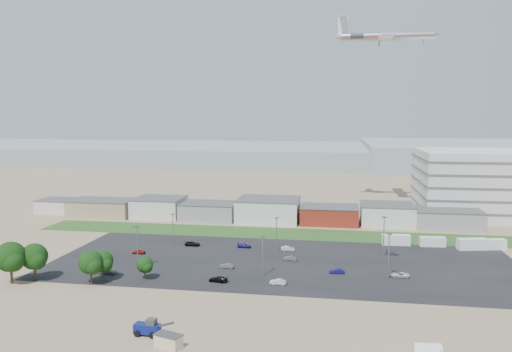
% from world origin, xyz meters
% --- Properties ---
extents(ground, '(700.00, 700.00, 0.00)m').
position_xyz_m(ground, '(0.00, 0.00, 0.00)').
color(ground, '#95795E').
rests_on(ground, ground).
extents(parking_lot, '(120.00, 50.00, 0.01)m').
position_xyz_m(parking_lot, '(5.00, 20.00, 0.01)').
color(parking_lot, black).
rests_on(parking_lot, ground).
extents(grass_strip, '(160.00, 16.00, 0.02)m').
position_xyz_m(grass_strip, '(0.00, 52.00, 0.01)').
color(grass_strip, '#254C1C').
rests_on(grass_strip, ground).
extents(hills_backdrop, '(700.00, 200.00, 9.00)m').
position_xyz_m(hills_backdrop, '(40.00, 315.00, 4.50)').
color(hills_backdrop, gray).
rests_on(hills_backdrop, ground).
extents(building_row, '(170.00, 20.00, 8.00)m').
position_xyz_m(building_row, '(-17.00, 71.00, 4.00)').
color(building_row, silver).
rests_on(building_row, ground).
extents(portable_shed, '(5.11, 3.71, 2.31)m').
position_xyz_m(portable_shed, '(-8.17, -31.65, 1.16)').
color(portable_shed, beige).
rests_on(portable_shed, ground).
extents(telehandler, '(7.51, 3.06, 3.06)m').
position_xyz_m(telehandler, '(-13.35, -27.74, 1.53)').
color(telehandler, navy).
rests_on(telehandler, ground).
extents(storage_tank_ne, '(4.34, 2.42, 2.51)m').
position_xyz_m(storage_tank_ne, '(33.13, -28.11, 1.26)').
color(storage_tank_ne, silver).
rests_on(storage_tank_ne, ground).
extents(box_trailer_a, '(8.23, 2.95, 3.04)m').
position_xyz_m(box_trailer_a, '(36.03, 42.94, 1.52)').
color(box_trailer_a, silver).
rests_on(box_trailer_a, ground).
extents(box_trailer_b, '(7.49, 2.78, 2.76)m').
position_xyz_m(box_trailer_b, '(46.37, 42.98, 1.38)').
color(box_trailer_b, silver).
rests_on(box_trailer_b, ground).
extents(box_trailer_c, '(8.84, 4.43, 3.18)m').
position_xyz_m(box_trailer_c, '(56.95, 41.03, 1.59)').
color(box_trailer_c, silver).
rests_on(box_trailer_c, ground).
extents(box_trailer_d, '(8.16, 3.96, 2.93)m').
position_xyz_m(box_trailer_d, '(62.48, 42.27, 1.47)').
color(box_trailer_d, silver).
rests_on(box_trailer_d, ground).
extents(tree_far_left, '(7.31, 7.31, 10.96)m').
position_xyz_m(tree_far_left, '(-53.93, -7.05, 5.48)').
color(tree_far_left, black).
rests_on(tree_far_left, ground).
extents(tree_left, '(6.51, 6.51, 9.76)m').
position_xyz_m(tree_left, '(-50.23, -3.79, 4.88)').
color(tree_left, black).
rests_on(tree_left, ground).
extents(tree_mid, '(5.80, 5.80, 8.71)m').
position_xyz_m(tree_mid, '(-36.07, -4.16, 4.35)').
color(tree_mid, black).
rests_on(tree_mid, ground).
extents(tree_right, '(5.26, 5.26, 7.89)m').
position_xyz_m(tree_right, '(-34.65, -1.32, 3.95)').
color(tree_right, black).
rests_on(tree_right, ground).
extents(tree_near, '(4.08, 4.08, 6.12)m').
position_xyz_m(tree_near, '(-25.26, 0.85, 3.06)').
color(tree_near, black).
rests_on(tree_near, ground).
extents(lightpole_front_l, '(1.28, 0.53, 10.91)m').
position_xyz_m(lightpole_front_l, '(-29.90, 7.86, 5.46)').
color(lightpole_front_l, slate).
rests_on(lightpole_front_l, ground).
extents(lightpole_front_m, '(1.14, 0.47, 9.68)m').
position_xyz_m(lightpole_front_m, '(1.51, 7.55, 4.84)').
color(lightpole_front_m, slate).
rests_on(lightpole_front_m, ground).
extents(lightpole_front_r, '(1.28, 0.53, 10.91)m').
position_xyz_m(lightpole_front_r, '(30.70, 9.92, 5.46)').
color(lightpole_front_r, slate).
rests_on(lightpole_front_r, ground).
extents(lightpole_back_l, '(1.14, 0.48, 9.72)m').
position_xyz_m(lightpole_back_l, '(-28.42, 30.38, 4.86)').
color(lightpole_back_l, slate).
rests_on(lightpole_back_l, ground).
extents(lightpole_back_m, '(1.13, 0.47, 9.56)m').
position_xyz_m(lightpole_back_m, '(1.99, 30.53, 4.78)').
color(lightpole_back_m, slate).
rests_on(lightpole_back_m, ground).
extents(lightpole_back_r, '(1.29, 0.54, 10.94)m').
position_xyz_m(lightpole_back_r, '(31.26, 29.68, 5.47)').
color(lightpole_back_r, slate).
rests_on(lightpole_back_r, ground).
extents(airliner, '(45.10, 31.28, 13.13)m').
position_xyz_m(airliner, '(37.27, 106.07, 70.00)').
color(airliner, silver).
extents(parked_car_0, '(4.25, 1.99, 1.18)m').
position_xyz_m(parked_car_0, '(33.64, 12.00, 0.59)').
color(parked_car_0, silver).
rests_on(parked_car_0, ground).
extents(parked_car_1, '(3.76, 1.61, 1.21)m').
position_xyz_m(parked_car_1, '(18.87, 12.48, 0.60)').
color(parked_car_1, navy).
rests_on(parked_car_1, ground).
extents(parked_car_3, '(4.58, 2.36, 1.27)m').
position_xyz_m(parked_car_3, '(-7.97, 1.76, 0.64)').
color(parked_car_3, black).
rests_on(parked_car_3, ground).
extents(parked_car_4, '(3.74, 1.56, 1.20)m').
position_xyz_m(parked_car_4, '(-8.34, 12.24, 0.60)').
color(parked_car_4, '#595B5E').
rests_on(parked_car_4, ground).
extents(parked_car_5, '(3.61, 1.60, 1.21)m').
position_xyz_m(parked_car_5, '(-35.26, 21.22, 0.60)').
color(parked_car_5, '#9C180E').
rests_on(parked_car_5, ground).
extents(parked_car_6, '(4.14, 1.85, 1.18)m').
position_xyz_m(parked_car_6, '(-7.65, 32.42, 0.59)').
color(parked_car_6, navy).
rests_on(parked_car_6, ground).
extents(parked_car_7, '(3.72, 1.60, 1.19)m').
position_xyz_m(parked_car_7, '(6.71, 21.68, 0.60)').
color(parked_car_7, '#595B5E').
rests_on(parked_car_7, ground).
extents(parked_car_8, '(3.34, 1.55, 1.11)m').
position_xyz_m(parked_car_8, '(33.91, 31.68, 0.55)').
color(parked_car_8, '#595B5E').
rests_on(parked_car_8, ground).
extents(parked_car_9, '(4.49, 2.15, 1.24)m').
position_xyz_m(parked_car_9, '(-23.05, 31.97, 0.62)').
color(parked_car_9, black).
rests_on(parked_car_9, ground).
extents(parked_car_10, '(4.56, 2.03, 1.30)m').
position_xyz_m(parked_car_10, '(-35.35, 2.98, 0.65)').
color(parked_car_10, '#595B5E').
rests_on(parked_car_10, ground).
extents(parked_car_11, '(4.01, 1.84, 1.27)m').
position_xyz_m(parked_car_11, '(5.13, 31.29, 0.64)').
color(parked_car_11, silver).
rests_on(parked_car_11, ground).
extents(parked_car_13, '(3.82, 1.50, 1.24)m').
position_xyz_m(parked_car_13, '(5.79, 2.23, 0.62)').
color(parked_car_13, silver).
rests_on(parked_car_13, ground).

